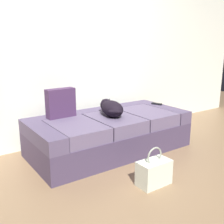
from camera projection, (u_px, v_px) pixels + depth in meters
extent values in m
plane|color=#90704F|center=(167.00, 182.00, 2.60)|extent=(10.00, 10.00, 0.00)
cube|color=white|center=(81.00, 36.00, 3.56)|extent=(6.40, 0.10, 2.80)
cube|color=#463955|center=(110.00, 139.00, 3.35)|extent=(1.94, 0.92, 0.30)
cube|color=#564968|center=(41.00, 135.00, 2.81)|extent=(0.20, 0.92, 0.16)
cube|color=#564968|center=(161.00, 111.00, 3.77)|extent=(0.20, 0.92, 0.16)
cube|color=#564968|center=(95.00, 115.00, 3.57)|extent=(1.54, 0.20, 0.16)
cube|color=slate|center=(76.00, 131.00, 2.93)|extent=(0.50, 0.70, 0.16)
cube|color=slate|center=(114.00, 123.00, 3.21)|extent=(0.50, 0.70, 0.16)
cube|color=slate|center=(146.00, 117.00, 3.49)|extent=(0.50, 0.70, 0.16)
ellipsoid|color=black|center=(112.00, 109.00, 3.21)|extent=(0.31, 0.45, 0.19)
sphere|color=black|center=(106.00, 105.00, 3.38)|extent=(0.15, 0.15, 0.15)
ellipsoid|color=black|center=(104.00, 104.00, 3.44)|extent=(0.07, 0.10, 0.05)
cone|color=black|center=(103.00, 101.00, 3.35)|extent=(0.04, 0.04, 0.04)
cone|color=black|center=(109.00, 100.00, 3.38)|extent=(0.04, 0.04, 0.04)
ellipsoid|color=black|center=(115.00, 112.00, 3.02)|extent=(0.15, 0.14, 0.04)
cube|color=black|center=(157.00, 104.00, 3.83)|extent=(0.09, 0.16, 0.02)
cube|color=#442B4D|center=(61.00, 103.00, 3.15)|extent=(0.34, 0.13, 0.34)
cube|color=silver|center=(154.00, 173.00, 2.53)|extent=(0.32, 0.18, 0.24)
torus|color=#9AA092|center=(155.00, 156.00, 2.49)|extent=(0.18, 0.02, 0.18)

